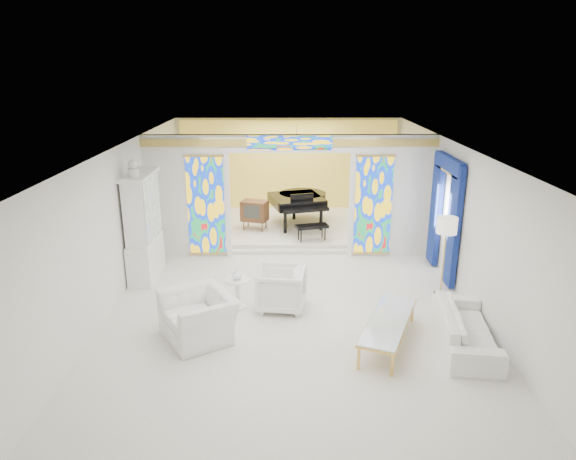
{
  "coord_description": "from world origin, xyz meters",
  "views": [
    {
      "loc": [
        -0.11,
        -10.12,
        4.55
      ],
      "look_at": [
        -0.05,
        0.2,
        1.23
      ],
      "focal_mm": 32.0,
      "sensor_mm": 36.0,
      "label": 1
    }
  ],
  "objects_px": {
    "grand_piano": "(300,200)",
    "china_cabinet": "(143,227)",
    "sofa": "(466,328)",
    "coffee_table": "(389,321)",
    "armchair_right": "(281,289)",
    "tv_console": "(255,211)",
    "armchair_left": "(199,317)"
  },
  "relations": [
    {
      "from": "china_cabinet",
      "to": "coffee_table",
      "type": "height_order",
      "value": "china_cabinet"
    },
    {
      "from": "armchair_right",
      "to": "tv_console",
      "type": "distance_m",
      "value": 4.63
    },
    {
      "from": "china_cabinet",
      "to": "armchair_right",
      "type": "distance_m",
      "value": 3.5
    },
    {
      "from": "armchair_left",
      "to": "china_cabinet",
      "type": "bearing_deg",
      "value": 179.09
    },
    {
      "from": "coffee_table",
      "to": "grand_piano",
      "type": "distance_m",
      "value": 6.57
    },
    {
      "from": "armchair_left",
      "to": "tv_console",
      "type": "bearing_deg",
      "value": 141.98
    },
    {
      "from": "armchair_right",
      "to": "tv_console",
      "type": "height_order",
      "value": "tv_console"
    },
    {
      "from": "sofa",
      "to": "grand_piano",
      "type": "bearing_deg",
      "value": 30.31
    },
    {
      "from": "armchair_left",
      "to": "grand_piano",
      "type": "xyz_separation_m",
      "value": [
        1.92,
        6.19,
        0.48
      ]
    },
    {
      "from": "china_cabinet",
      "to": "sofa",
      "type": "xyz_separation_m",
      "value": [
        6.17,
        -2.98,
        -0.86
      ]
    },
    {
      "from": "sofa",
      "to": "grand_piano",
      "type": "xyz_separation_m",
      "value": [
        -2.64,
        6.46,
        0.57
      ]
    },
    {
      "from": "china_cabinet",
      "to": "coffee_table",
      "type": "bearing_deg",
      "value": -31.24
    },
    {
      "from": "armchair_right",
      "to": "tv_console",
      "type": "xyz_separation_m",
      "value": [
        -0.76,
        4.56,
        0.29
      ]
    },
    {
      "from": "coffee_table",
      "to": "tv_console",
      "type": "distance_m",
      "value": 6.46
    },
    {
      "from": "coffee_table",
      "to": "tv_console",
      "type": "xyz_separation_m",
      "value": [
        -2.6,
        5.91,
        0.28
      ]
    },
    {
      "from": "armchair_right",
      "to": "sofa",
      "type": "relative_size",
      "value": 0.42
    },
    {
      "from": "tv_console",
      "to": "china_cabinet",
      "type": "bearing_deg",
      "value": -109.98
    },
    {
      "from": "sofa",
      "to": "armchair_left",
      "type": "bearing_deg",
      "value": 94.76
    },
    {
      "from": "sofa",
      "to": "coffee_table",
      "type": "bearing_deg",
      "value": 96.39
    },
    {
      "from": "china_cabinet",
      "to": "tv_console",
      "type": "bearing_deg",
      "value": 52.72
    },
    {
      "from": "armchair_right",
      "to": "coffee_table",
      "type": "distance_m",
      "value": 2.28
    },
    {
      "from": "grand_piano",
      "to": "china_cabinet",
      "type": "bearing_deg",
      "value": -150.81
    },
    {
      "from": "china_cabinet",
      "to": "sofa",
      "type": "height_order",
      "value": "china_cabinet"
    },
    {
      "from": "grand_piano",
      "to": "tv_console",
      "type": "height_order",
      "value": "grand_piano"
    },
    {
      "from": "armchair_left",
      "to": "tv_console",
      "type": "height_order",
      "value": "tv_console"
    },
    {
      "from": "armchair_right",
      "to": "sofa",
      "type": "height_order",
      "value": "armchair_right"
    },
    {
      "from": "armchair_left",
      "to": "sofa",
      "type": "height_order",
      "value": "armchair_left"
    },
    {
      "from": "armchair_left",
      "to": "coffee_table",
      "type": "distance_m",
      "value": 3.26
    },
    {
      "from": "coffee_table",
      "to": "sofa",
      "type": "bearing_deg",
      "value": -1.7
    },
    {
      "from": "coffee_table",
      "to": "grand_piano",
      "type": "xyz_separation_m",
      "value": [
        -1.33,
        6.42,
        0.46
      ]
    },
    {
      "from": "armchair_left",
      "to": "grand_piano",
      "type": "bearing_deg",
      "value": 131.29
    },
    {
      "from": "china_cabinet",
      "to": "armchair_left",
      "type": "distance_m",
      "value": 3.25
    }
  ]
}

